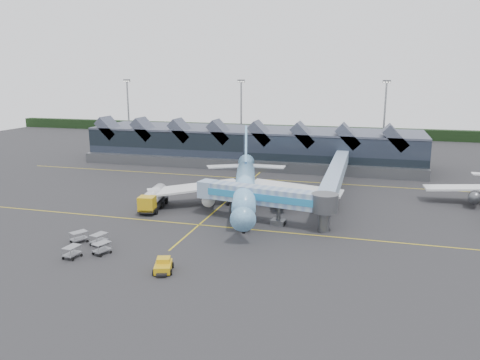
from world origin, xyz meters
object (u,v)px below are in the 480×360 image
(main_airliner, at_px, (245,184))
(pushback_tug, at_px, (163,266))
(jet_bridge, at_px, (273,198))
(fuel_truck, at_px, (154,197))

(main_airliner, height_order, pushback_tug, main_airliner)
(jet_bridge, bearing_deg, main_airliner, 137.42)
(main_airliner, xyz_separation_m, pushback_tug, (-1.93, -32.19, -3.28))
(main_airliner, distance_m, jet_bridge, 12.27)
(main_airliner, relative_size, jet_bridge, 1.74)
(main_airliner, height_order, jet_bridge, main_airliner)
(main_airliner, bearing_deg, fuel_truck, -171.05)
(main_airliner, relative_size, pushback_tug, 10.40)
(fuel_truck, bearing_deg, jet_bridge, -17.07)
(main_airliner, xyz_separation_m, jet_bridge, (7.38, -9.79, 0.40))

